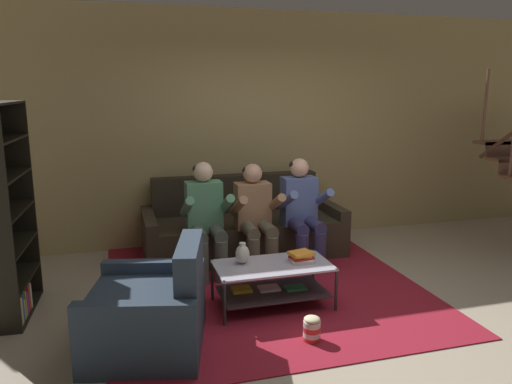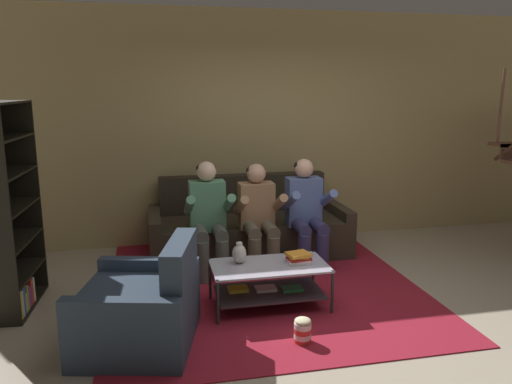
% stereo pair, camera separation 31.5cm
% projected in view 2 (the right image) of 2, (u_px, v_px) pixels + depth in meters
% --- Properties ---
extents(ground, '(16.80, 16.80, 0.00)m').
position_uv_depth(ground, '(327.00, 318.00, 4.33)').
color(ground, '#B0A38C').
extents(back_partition, '(8.40, 0.12, 2.90)m').
position_uv_depth(back_partition, '(264.00, 128.00, 6.38)').
color(back_partition, tan).
rests_on(back_partition, ground).
extents(couch, '(2.32, 0.96, 0.90)m').
position_uv_depth(couch, '(248.00, 229.00, 5.99)').
color(couch, '#342D21').
rests_on(couch, ground).
extents(person_seated_left, '(0.50, 0.58, 1.20)m').
position_uv_depth(person_seated_left, '(208.00, 214.00, 5.26)').
color(person_seated_left, '#4F544B').
rests_on(person_seated_left, ground).
extents(person_seated_middle, '(0.50, 0.58, 1.16)m').
position_uv_depth(person_seated_middle, '(258.00, 213.00, 5.37)').
color(person_seated_middle, brown).
rests_on(person_seated_middle, ground).
extents(person_seated_right, '(0.50, 0.58, 1.19)m').
position_uv_depth(person_seated_right, '(306.00, 209.00, 5.48)').
color(person_seated_right, navy).
rests_on(person_seated_right, ground).
extents(coffee_table, '(1.04, 0.56, 0.40)m').
position_uv_depth(coffee_table, '(269.00, 279.00, 4.51)').
color(coffee_table, '#B6B3C8').
rests_on(coffee_table, ground).
extents(area_rug, '(3.02, 3.47, 0.01)m').
position_uv_depth(area_rug, '(260.00, 280.00, 5.18)').
color(area_rug, maroon).
rests_on(area_rug, ground).
extents(vase, '(0.13, 0.13, 0.19)m').
position_uv_depth(vase, '(239.00, 253.00, 4.51)').
color(vase, silver).
rests_on(vase, coffee_table).
extents(book_stack, '(0.24, 0.20, 0.09)m').
position_uv_depth(book_stack, '(298.00, 258.00, 4.53)').
color(book_stack, silver).
rests_on(book_stack, coffee_table).
extents(bookshelf, '(0.39, 0.89, 1.85)m').
position_uv_depth(bookshelf, '(3.00, 225.00, 4.38)').
color(bookshelf, black).
rests_on(bookshelf, ground).
extents(armchair, '(1.04, 1.11, 0.84)m').
position_uv_depth(armchair, '(142.00, 310.00, 3.86)').
color(armchair, '#2B3848').
rests_on(armchair, ground).
extents(popcorn_tub, '(0.14, 0.14, 0.21)m').
position_uv_depth(popcorn_tub, '(303.00, 330.00, 3.90)').
color(popcorn_tub, red).
rests_on(popcorn_tub, ground).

